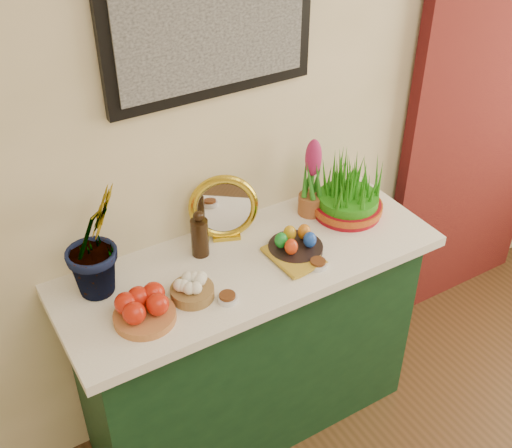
{
  "coord_description": "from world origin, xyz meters",
  "views": [
    {
      "loc": [
        -1.01,
        0.45,
        2.33
      ],
      "look_at": [
        -0.11,
        1.95,
        1.07
      ],
      "focal_mm": 45.0,
      "sensor_mm": 36.0,
      "label": 1
    }
  ],
  "objects_px": {
    "sideboard": "(250,348)",
    "hyacinth_green": "(92,225)",
    "mirror": "(224,208)",
    "wheatgrass_sabzeh": "(349,192)",
    "book": "(276,263)"
  },
  "relations": [
    {
      "from": "hyacinth_green",
      "to": "mirror",
      "type": "relative_size",
      "value": 1.99
    },
    {
      "from": "sideboard",
      "to": "hyacinth_green",
      "type": "relative_size",
      "value": 2.52
    },
    {
      "from": "sideboard",
      "to": "book",
      "type": "xyz_separation_m",
      "value": [
        0.06,
        -0.09,
        0.48
      ]
    },
    {
      "from": "sideboard",
      "to": "book",
      "type": "bearing_deg",
      "value": -57.41
    },
    {
      "from": "mirror",
      "to": "wheatgrass_sabzeh",
      "type": "height_order",
      "value": "mirror"
    },
    {
      "from": "hyacinth_green",
      "to": "mirror",
      "type": "distance_m",
      "value": 0.52
    },
    {
      "from": "sideboard",
      "to": "wheatgrass_sabzeh",
      "type": "bearing_deg",
      "value": 5.45
    },
    {
      "from": "hyacinth_green",
      "to": "sideboard",
      "type": "bearing_deg",
      "value": -40.77
    },
    {
      "from": "sideboard",
      "to": "hyacinth_green",
      "type": "height_order",
      "value": "hyacinth_green"
    },
    {
      "from": "mirror",
      "to": "wheatgrass_sabzeh",
      "type": "bearing_deg",
      "value": -13.6
    },
    {
      "from": "book",
      "to": "wheatgrass_sabzeh",
      "type": "relative_size",
      "value": 0.73
    },
    {
      "from": "hyacinth_green",
      "to": "book",
      "type": "height_order",
      "value": "hyacinth_green"
    },
    {
      "from": "book",
      "to": "mirror",
      "type": "bearing_deg",
      "value": 102.04
    },
    {
      "from": "sideboard",
      "to": "wheatgrass_sabzeh",
      "type": "relative_size",
      "value": 4.72
    },
    {
      "from": "wheatgrass_sabzeh",
      "to": "hyacinth_green",
      "type": "bearing_deg",
      "value": 175.81
    }
  ]
}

